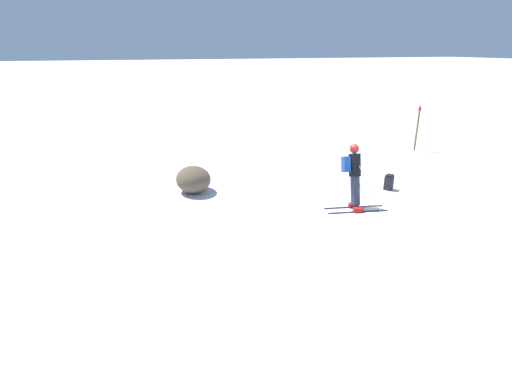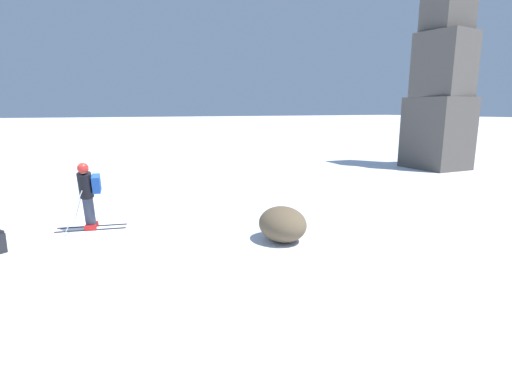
{
  "view_description": "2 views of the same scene",
  "coord_description": "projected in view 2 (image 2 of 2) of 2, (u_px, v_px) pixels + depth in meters",
  "views": [
    {
      "loc": [
        -9.1,
        6.24,
        4.37
      ],
      "look_at": [
        -0.76,
        3.25,
        1.15
      ],
      "focal_mm": 28.0,
      "sensor_mm": 36.0,
      "label": 1
    },
    {
      "loc": [
        10.86,
        -0.4,
        3.09
      ],
      "look_at": [
        0.89,
        4.32,
        0.79
      ],
      "focal_mm": 28.0,
      "sensor_mm": 36.0,
      "label": 2
    }
  ],
  "objects": [
    {
      "name": "rock_pillar",
      "position": [
        442.0,
        83.0,
        20.3
      ],
      "size": [
        2.85,
        2.51,
        10.5
      ],
      "color": "#4C4742",
      "rests_on": "ground"
    },
    {
      "name": "exposed_boulder_0",
      "position": [
        283.0,
        224.0,
        9.44
      ],
      "size": [
        1.28,
        1.09,
        0.83
      ],
      "primitive_type": "ellipsoid",
      "color": "brown",
      "rests_on": "ground"
    },
    {
      "name": "ground_plane",
      "position": [
        92.0,
        230.0,
        10.41
      ],
      "size": [
        300.0,
        300.0,
        0.0
      ],
      "primitive_type": "plane",
      "color": "white"
    },
    {
      "name": "skier",
      "position": [
        88.0,
        193.0,
        10.05
      ],
      "size": [
        1.41,
        1.8,
        1.84
      ],
      "rotation": [
        0.0,
        0.0,
        -0.21
      ],
      "color": "black",
      "rests_on": "ground"
    }
  ]
}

